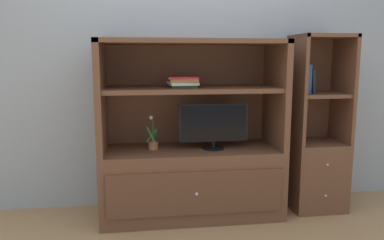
# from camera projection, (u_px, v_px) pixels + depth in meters

# --- Properties ---
(ground_plane) EXTENTS (8.00, 8.00, 0.00)m
(ground_plane) POSITION_uv_depth(u_px,v_px,m) (198.00, 234.00, 2.91)
(ground_plane) COLOR tan
(painted_rear_wall) EXTENTS (6.00, 0.10, 2.80)m
(painted_rear_wall) POSITION_uv_depth(u_px,v_px,m) (186.00, 50.00, 3.42)
(painted_rear_wall) COLOR #9EA8B2
(painted_rear_wall) RESTS_ON ground_plane
(media_console) EXTENTS (1.51, 0.62, 1.48)m
(media_console) POSITION_uv_depth(u_px,v_px,m) (191.00, 161.00, 3.24)
(media_console) COLOR brown
(media_console) RESTS_ON ground_plane
(tv_monitor) EXTENTS (0.58, 0.18, 0.38)m
(tv_monitor) POSITION_uv_depth(u_px,v_px,m) (213.00, 125.00, 3.16)
(tv_monitor) COLOR black
(tv_monitor) RESTS_ON media_console
(potted_plant) EXTENTS (0.10, 0.13, 0.29)m
(potted_plant) POSITION_uv_depth(u_px,v_px,m) (153.00, 143.00, 3.17)
(potted_plant) COLOR #B26642
(potted_plant) RESTS_ON media_console
(magazine_stack) EXTENTS (0.27, 0.33, 0.09)m
(magazine_stack) POSITION_uv_depth(u_px,v_px,m) (183.00, 82.00, 3.11)
(magazine_stack) COLOR #338C4C
(magazine_stack) RESTS_ON media_console
(bookshelf_tall) EXTENTS (0.46, 0.43, 1.53)m
(bookshelf_tall) POSITION_uv_depth(u_px,v_px,m) (316.00, 151.00, 3.38)
(bookshelf_tall) COLOR brown
(bookshelf_tall) RESTS_ON ground_plane
(upright_book_row) EXTENTS (0.10, 0.16, 0.24)m
(upright_book_row) POSITION_uv_depth(u_px,v_px,m) (306.00, 80.00, 3.25)
(upright_book_row) COLOR #A56638
(upright_book_row) RESTS_ON bookshelf_tall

